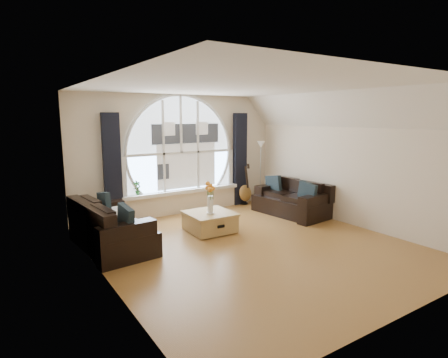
% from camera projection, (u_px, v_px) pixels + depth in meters
% --- Properties ---
extents(ground, '(5.00, 5.50, 0.01)m').
position_uv_depth(ground, '(252.00, 246.00, 6.39)').
color(ground, brown).
rests_on(ground, ground).
extents(ceiling, '(5.00, 5.50, 0.01)m').
position_uv_depth(ceiling, '(254.00, 86.00, 5.94)').
color(ceiling, silver).
rests_on(ceiling, ground).
extents(wall_back, '(5.00, 0.01, 2.70)m').
position_uv_depth(wall_back, '(180.00, 155.00, 8.44)').
color(wall_back, beige).
rests_on(wall_back, ground).
extents(wall_front, '(5.00, 0.01, 2.70)m').
position_uv_depth(wall_front, '(411.00, 200.00, 3.89)').
color(wall_front, beige).
rests_on(wall_front, ground).
extents(wall_left, '(0.01, 5.50, 2.70)m').
position_uv_depth(wall_left, '(102.00, 184.00, 4.82)').
color(wall_left, beige).
rests_on(wall_left, ground).
extents(wall_right, '(0.01, 5.50, 2.70)m').
position_uv_depth(wall_right, '(350.00, 160.00, 7.51)').
color(wall_right, beige).
rests_on(wall_right, ground).
extents(attic_slope, '(0.92, 5.50, 0.72)m').
position_uv_depth(attic_slope, '(343.00, 110.00, 7.18)').
color(attic_slope, silver).
rests_on(attic_slope, ground).
extents(arched_window, '(2.60, 0.06, 2.15)m').
position_uv_depth(arched_window, '(181.00, 143.00, 8.37)').
color(arched_window, silver).
rests_on(arched_window, wall_back).
extents(window_sill, '(2.90, 0.22, 0.08)m').
position_uv_depth(window_sill, '(183.00, 191.00, 8.50)').
color(window_sill, white).
rests_on(window_sill, wall_back).
extents(window_frame, '(2.76, 0.08, 2.15)m').
position_uv_depth(window_frame, '(181.00, 143.00, 8.34)').
color(window_frame, white).
rests_on(window_frame, wall_back).
extents(neighbor_house, '(1.70, 0.02, 1.50)m').
position_uv_depth(neighbor_house, '(187.00, 148.00, 8.46)').
color(neighbor_house, silver).
rests_on(neighbor_house, wall_back).
extents(curtain_left, '(0.35, 0.12, 2.30)m').
position_uv_depth(curtain_left, '(112.00, 169.00, 7.51)').
color(curtain_left, black).
rests_on(curtain_left, ground).
extents(curtain_right, '(0.35, 0.12, 2.30)m').
position_uv_depth(curtain_right, '(240.00, 159.00, 9.23)').
color(curtain_right, black).
rests_on(curtain_right, ground).
extents(sofa_left, '(1.08, 1.90, 0.81)m').
position_uv_depth(sofa_left, '(112.00, 225.00, 6.24)').
color(sofa_left, black).
rests_on(sofa_left, ground).
extents(sofa_right, '(1.04, 1.79, 0.76)m').
position_uv_depth(sofa_right, '(291.00, 197.00, 8.37)').
color(sofa_right, black).
rests_on(sofa_right, ground).
extents(coffee_chest, '(0.88, 0.88, 0.42)m').
position_uv_depth(coffee_chest, '(210.00, 221.00, 7.16)').
color(coffee_chest, '#A48149').
rests_on(coffee_chest, ground).
extents(throw_blanket, '(0.64, 0.64, 0.10)m').
position_uv_depth(throw_blanket, '(111.00, 215.00, 6.49)').
color(throw_blanket, silver).
rests_on(throw_blanket, sofa_left).
extents(vase_flowers, '(0.24, 0.24, 0.70)m').
position_uv_depth(vase_flowers, '(210.00, 194.00, 6.96)').
color(vase_flowers, white).
rests_on(vase_flowers, coffee_chest).
extents(floor_lamp, '(0.24, 0.24, 1.60)m').
position_uv_depth(floor_lamp, '(260.00, 173.00, 9.39)').
color(floor_lamp, '#B2B2B2').
rests_on(floor_lamp, ground).
extents(guitar, '(0.37, 0.25, 1.06)m').
position_uv_depth(guitar, '(245.00, 184.00, 9.27)').
color(guitar, brown).
rests_on(guitar, ground).
extents(potted_plant, '(0.19, 0.15, 0.32)m').
position_uv_depth(potted_plant, '(137.00, 188.00, 7.88)').
color(potted_plant, '#1E6023').
rests_on(potted_plant, window_sill).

